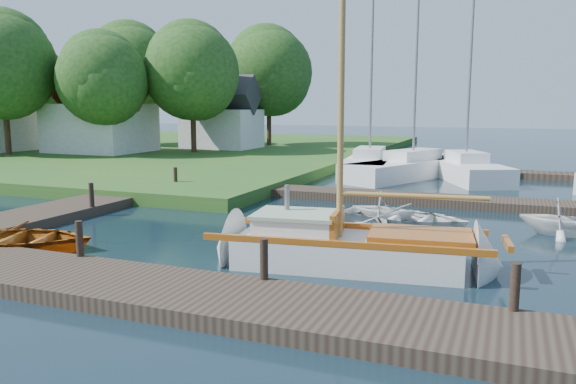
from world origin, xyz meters
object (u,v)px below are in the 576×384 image
at_px(mooring_post_4, 91,195).
at_px(tender_d, 561,215).
at_px(house_c, 222,119).
at_px(tree_5, 32,82).
at_px(marina_boat_0, 369,163).
at_px(marina_boat_1, 413,166).
at_px(house_a, 100,115).
at_px(tender_b, 383,206).
at_px(mooring_post_1, 79,239).
at_px(tree_3, 192,71).
at_px(marina_boat_2, 465,168).
at_px(tree_2, 103,78).
at_px(dinghy, 17,235).
at_px(tree_1, 3,65).
at_px(tree_4, 130,69).
at_px(sailboat, 355,252).
at_px(mooring_post_3, 515,287).
at_px(mooring_post_5, 175,177).
at_px(tender_c, 404,215).
at_px(tree_7, 269,71).
at_px(mooring_post_2, 264,259).

height_order(mooring_post_4, tender_d, tender_d).
distance_m(house_c, tree_5, 16.36).
bearing_deg(marina_boat_0, marina_boat_1, -110.69).
xyz_separation_m(house_a, house_c, (6.00, 6.00, -0.38)).
distance_m(tender_b, house_a, 26.12).
height_order(mooring_post_1, tree_3, tree_3).
bearing_deg(marina_boat_2, tree_2, 65.53).
distance_m(dinghy, tree_3, 24.48).
distance_m(dinghy, marina_boat_1, 19.55).
xyz_separation_m(mooring_post_1, marina_boat_0, (1.84, 19.58, -0.14)).
bearing_deg(tender_b, tree_1, 78.69).
height_order(house_a, tree_4, tree_4).
height_order(marina_boat_1, tree_3, marina_boat_1).
bearing_deg(sailboat, tree_2, 133.60).
bearing_deg(mooring_post_4, mooring_post_1, -51.34).
distance_m(house_c, tree_3, 5.10).
bearing_deg(mooring_post_3, house_c, 126.53).
distance_m(mooring_post_5, dinghy, 9.41).
distance_m(tender_b, marina_boat_0, 12.58).
xyz_separation_m(dinghy, tree_4, (-16.36, 26.36, 5.97)).
height_order(mooring_post_1, tender_c, mooring_post_1).
relative_size(marina_boat_1, tree_4, 1.16).
distance_m(tree_1, tree_5, 10.02).
height_order(mooring_post_1, marina_boat_0, marina_boat_0).
distance_m(mooring_post_3, marina_boat_1, 19.59).
relative_size(tender_c, house_c, 0.73).
height_order(dinghy, marina_boat_0, marina_boat_0).
relative_size(mooring_post_1, house_c, 0.15).
bearing_deg(house_c, house_a, -135.00).
bearing_deg(sailboat, tree_3, 121.33).
height_order(tree_2, tree_7, tree_7).
distance_m(mooring_post_3, house_a, 33.50).
xyz_separation_m(dinghy, tender_c, (8.58, 6.28, -0.00)).
bearing_deg(tender_d, mooring_post_5, 90.84).
height_order(mooring_post_1, tree_5, tree_5).
bearing_deg(tree_5, sailboat, -34.67).
bearing_deg(marina_boat_0, tender_c, -168.95).
relative_size(mooring_post_2, tender_c, 0.21).
relative_size(mooring_post_4, house_a, 0.13).
relative_size(marina_boat_1, house_a, 1.78).
bearing_deg(tree_2, house_c, 63.30).
distance_m(marina_boat_0, tree_3, 14.29).
height_order(tree_2, tree_4, tree_4).
bearing_deg(mooring_post_2, dinghy, 174.46).
bearing_deg(tender_c, marina_boat_1, 17.07).
bearing_deg(tree_4, tender_d, -33.54).
bearing_deg(mooring_post_1, tree_4, 125.08).
distance_m(tender_b, tree_2, 23.76).
relative_size(mooring_post_4, mooring_post_5, 1.00).
height_order(tender_d, tree_2, tree_2).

